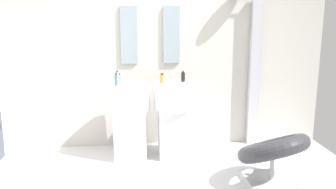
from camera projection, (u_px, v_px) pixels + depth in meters
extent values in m
cube|color=beige|center=(150.00, 53.00, 4.91)|extent=(4.80, 0.10, 2.60)
cube|color=white|center=(130.00, 133.00, 4.60)|extent=(0.40, 0.40, 0.64)
cylinder|color=white|center=(129.00, 97.00, 4.50)|extent=(0.51, 0.51, 0.32)
cylinder|color=#B7BABF|center=(129.00, 78.00, 4.59)|extent=(0.02, 0.02, 0.10)
cube|color=white|center=(174.00, 132.00, 4.65)|extent=(0.40, 0.40, 0.64)
cylinder|color=white|center=(175.00, 96.00, 4.54)|extent=(0.51, 0.51, 0.32)
cylinder|color=#B7BABF|center=(173.00, 77.00, 4.64)|extent=(0.02, 0.02, 0.10)
cube|color=#8C9EA8|center=(129.00, 35.00, 4.76)|extent=(0.22, 0.03, 0.76)
cube|color=#8C9EA8|center=(171.00, 35.00, 4.81)|extent=(0.22, 0.03, 0.76)
cube|color=#B7BABF|center=(254.00, 73.00, 4.97)|extent=(0.14, 0.08, 2.05)
cube|color=#B7BABF|center=(271.00, 181.00, 3.92)|extent=(0.56, 0.50, 0.06)
cylinder|color=#B7BABF|center=(272.00, 166.00, 3.88)|extent=(0.05, 0.05, 0.34)
torus|color=#333338|center=(273.00, 149.00, 3.84)|extent=(1.07, 1.07, 0.49)
cylinder|color=white|center=(117.00, 78.00, 4.43)|extent=(0.04, 0.04, 0.15)
cylinder|color=black|center=(117.00, 72.00, 4.42)|extent=(0.02, 0.02, 0.02)
cylinder|color=#C68C38|center=(162.00, 79.00, 4.50)|extent=(0.06, 0.06, 0.11)
cylinder|color=black|center=(162.00, 74.00, 4.49)|extent=(0.03, 0.03, 0.02)
cylinder|color=#4C72B7|center=(116.00, 80.00, 4.32)|extent=(0.04, 0.04, 0.14)
cylinder|color=black|center=(116.00, 74.00, 4.30)|extent=(0.02, 0.02, 0.02)
cylinder|color=black|center=(183.00, 77.00, 4.61)|extent=(0.05, 0.05, 0.12)
cylinder|color=black|center=(183.00, 72.00, 4.60)|extent=(0.03, 0.03, 0.02)
cylinder|color=#59996B|center=(119.00, 79.00, 4.50)|extent=(0.05, 0.05, 0.11)
cylinder|color=black|center=(119.00, 74.00, 4.49)|extent=(0.03, 0.03, 0.02)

